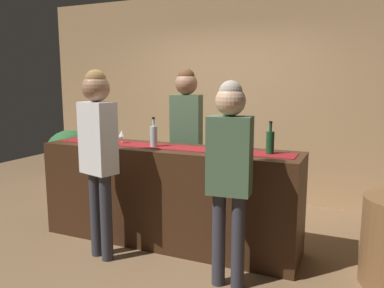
# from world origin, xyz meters

# --- Properties ---
(ground_plane) EXTENTS (10.00, 10.00, 0.00)m
(ground_plane) POSITION_xyz_m (0.00, 0.00, 0.00)
(ground_plane) COLOR brown
(back_wall) EXTENTS (6.00, 0.12, 2.90)m
(back_wall) POSITION_xyz_m (0.00, 1.90, 1.45)
(back_wall) COLOR tan
(back_wall) RESTS_ON ground
(bar_counter) EXTENTS (2.69, 0.60, 1.01)m
(bar_counter) POSITION_xyz_m (0.00, 0.00, 0.51)
(bar_counter) COLOR #3D2314
(bar_counter) RESTS_ON ground
(counter_runner_cloth) EXTENTS (2.56, 0.28, 0.01)m
(counter_runner_cloth) POSITION_xyz_m (0.00, 0.00, 1.01)
(counter_runner_cloth) COLOR maroon
(counter_runner_cloth) RESTS_ON bar_counter
(wine_bottle_green) EXTENTS (0.07, 0.07, 0.30)m
(wine_bottle_green) POSITION_xyz_m (1.03, 0.03, 1.12)
(wine_bottle_green) COLOR #194723
(wine_bottle_green) RESTS_ON bar_counter
(wine_bottle_amber) EXTENTS (0.07, 0.07, 0.30)m
(wine_bottle_amber) POSITION_xyz_m (-1.02, 0.07, 1.12)
(wine_bottle_amber) COLOR brown
(wine_bottle_amber) RESTS_ON bar_counter
(wine_bottle_clear) EXTENTS (0.07, 0.07, 0.30)m
(wine_bottle_clear) POSITION_xyz_m (-0.13, -0.04, 1.12)
(wine_bottle_clear) COLOR #B2C6C1
(wine_bottle_clear) RESTS_ON bar_counter
(wine_glass_near_customer) EXTENTS (0.07, 0.07, 0.14)m
(wine_glass_near_customer) POSITION_xyz_m (0.68, -0.11, 1.12)
(wine_glass_near_customer) COLOR silver
(wine_glass_near_customer) RESTS_ON bar_counter
(wine_glass_mid_counter) EXTENTS (0.07, 0.07, 0.14)m
(wine_glass_mid_counter) POSITION_xyz_m (-0.78, -0.05, 1.12)
(wine_glass_mid_counter) COLOR silver
(wine_glass_mid_counter) RESTS_ON bar_counter
(wine_glass_far_end) EXTENTS (0.07, 0.07, 0.14)m
(wine_glass_far_end) POSITION_xyz_m (-0.54, 0.01, 1.12)
(wine_glass_far_end) COLOR silver
(wine_glass_far_end) RESTS_ON bar_counter
(bartender) EXTENTS (0.36, 0.25, 1.81)m
(bartender) POSITION_xyz_m (-0.05, 0.58, 1.14)
(bartender) COLOR #26262B
(bartender) RESTS_ON ground
(customer_sipping) EXTENTS (0.36, 0.23, 1.67)m
(customer_sipping) POSITION_xyz_m (0.85, -0.58, 1.03)
(customer_sipping) COLOR #33333D
(customer_sipping) RESTS_ON ground
(customer_browsing) EXTENTS (0.38, 0.29, 1.77)m
(customer_browsing) POSITION_xyz_m (-0.41, -0.57, 1.11)
(customer_browsing) COLOR #33333D
(customer_browsing) RESTS_ON ground
(potted_plant_tall) EXTENTS (0.69, 0.69, 1.00)m
(potted_plant_tall) POSITION_xyz_m (-1.90, 0.73, 0.58)
(potted_plant_tall) COLOR #4C4C51
(potted_plant_tall) RESTS_ON ground
(potted_plant_small) EXTENTS (0.35, 0.35, 0.51)m
(potted_plant_small) POSITION_xyz_m (-1.61, 0.22, 0.30)
(potted_plant_small) COLOR #9E9389
(potted_plant_small) RESTS_ON ground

